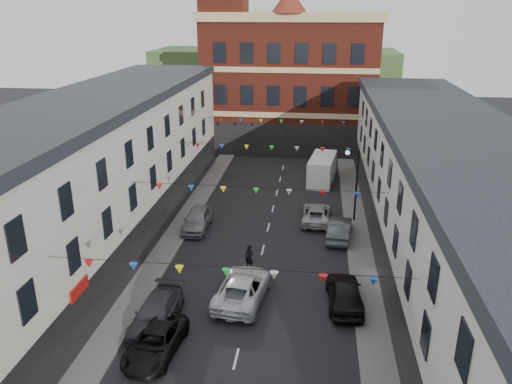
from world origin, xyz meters
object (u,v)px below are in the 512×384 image
at_px(white_van, 322,169).
at_px(moving_car, 243,287).
at_px(car_right_d, 345,293).
at_px(car_right_e, 340,229).
at_px(car_left_d, 156,313).
at_px(pedestrian, 249,257).
at_px(car_left_e, 197,219).
at_px(street_lamp, 354,176).
at_px(car_left_c, 156,342).
at_px(car_right_f, 316,214).

bearing_deg(white_van, moving_car, -94.02).
bearing_deg(car_right_d, car_right_e, -93.28).
bearing_deg(car_left_d, pedestrian, 61.24).
bearing_deg(car_left_e, street_lamp, 12.58).
bearing_deg(car_right_d, white_van, -89.92).
distance_m(car_left_e, white_van, 16.09).
xyz_separation_m(car_left_e, pedestrian, (4.91, -5.88, 0.06)).
relative_size(car_left_c, car_left_e, 0.99).
bearing_deg(car_left_c, car_right_e, 61.99).
distance_m(car_left_c, moving_car, 6.51).
bearing_deg(car_right_d, moving_car, -2.44).
distance_m(moving_car, white_van, 22.97).
xyz_separation_m(car_right_e, pedestrian, (-6.09, -5.51, 0.11)).
bearing_deg(street_lamp, white_van, 103.47).
relative_size(moving_car, pedestrian, 3.34).
relative_size(car_left_e, white_van, 0.81).
relative_size(car_left_c, moving_car, 0.81).
distance_m(car_left_e, car_right_f, 9.61).
bearing_deg(moving_car, white_van, -95.72).
distance_m(car_left_e, pedestrian, 7.66).
distance_m(car_left_c, pedestrian, 9.83).
relative_size(car_left_e, moving_car, 0.81).
height_order(car_left_d, car_left_e, car_left_e).
bearing_deg(street_lamp, car_right_e, -107.50).
distance_m(car_right_d, car_right_f, 12.30).
xyz_separation_m(street_lamp, car_right_f, (-2.80, -0.35, -3.22)).
relative_size(car_left_e, car_right_e, 1.03).
relative_size(street_lamp, pedestrian, 3.45).
xyz_separation_m(street_lamp, car_left_d, (-11.32, -15.66, -3.18)).
xyz_separation_m(car_left_e, white_van, (9.68, 12.84, 0.48)).
relative_size(car_left_e, pedestrian, 2.72).
bearing_deg(car_left_e, pedestrian, -51.37).
distance_m(car_right_f, moving_car, 12.96).
relative_size(car_right_e, moving_car, 0.79).
distance_m(car_left_d, pedestrian, 8.00).
relative_size(white_van, pedestrian, 3.34).
distance_m(white_van, pedestrian, 19.33).
relative_size(car_left_c, car_right_d, 0.96).
bearing_deg(car_left_d, street_lamp, 56.85).
bearing_deg(car_right_e, street_lamp, -101.17).
xyz_separation_m(street_lamp, moving_car, (-7.02, -12.61, -3.10)).
bearing_deg(car_right_d, car_left_e, -44.28).
height_order(car_left_d, car_right_f, car_left_d).
height_order(car_right_f, white_van, white_van).
xyz_separation_m(white_van, pedestrian, (-4.77, -18.73, -0.42)).
height_order(car_left_c, car_right_f, car_right_f).
height_order(car_right_d, pedestrian, pedestrian).
bearing_deg(white_van, car_left_e, -119.35).
bearing_deg(car_right_e, car_right_f, -53.19).
relative_size(car_left_c, car_right_e, 1.02).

